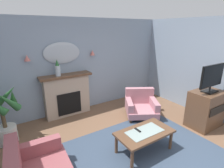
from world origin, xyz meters
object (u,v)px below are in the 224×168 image
wall_sconce_left (27,58)px  wall_sconce_right (92,53)px  mantel_vase_left (58,69)px  coffee_table (144,134)px  wall_mirror (62,53)px  fireplace (67,95)px  armchair_by_coffee_table (141,105)px  potted_plant_corner_palm (3,115)px  tv_remote (138,130)px  tv_flatscreen (212,78)px  tv_cabinet (205,109)px

wall_sconce_left → wall_sconce_right: 1.70m
mantel_vase_left → coffee_table: bearing=-67.8°
mantel_vase_left → wall_mirror: bearing=40.4°
wall_sconce_left → fireplace: bearing=-6.2°
wall_mirror → wall_sconce_right: size_ratio=6.86×
mantel_vase_left → armchair_by_coffee_table: bearing=-29.8°
mantel_vase_left → coffee_table: size_ratio=0.39×
potted_plant_corner_palm → tv_remote: bearing=-37.9°
tv_remote → armchair_by_coffee_table: size_ratio=0.14×
fireplace → mantel_vase_left: bearing=-171.9°
armchair_by_coffee_table → fireplace: bearing=146.7°
armchair_by_coffee_table → potted_plant_corner_palm: 3.28m
tv_flatscreen → armchair_by_coffee_table: bearing=126.3°
wall_sconce_left → tv_cabinet: 4.44m
wall_mirror → wall_sconce_left: size_ratio=6.86×
wall_sconce_left → armchair_by_coffee_table: bearing=-25.3°
tv_cabinet → coffee_table: bearing=177.6°
mantel_vase_left → wall_sconce_left: (-0.65, 0.12, 0.31)m
coffee_table → tv_flatscreen: size_ratio=1.31×
tv_flatscreen → fireplace: bearing=137.7°
armchair_by_coffee_table → tv_cabinet: 1.59m
wall_mirror → coffee_table: 2.87m
wall_mirror → armchair_by_coffee_table: 2.53m
coffee_table → tv_remote: (-0.09, 0.10, 0.07)m
wall_sconce_right → tv_cabinet: wall_sconce_right is taller
mantel_vase_left → armchair_by_coffee_table: 2.41m
wall_mirror → tv_flatscreen: 3.69m
armchair_by_coffee_table → tv_cabinet: size_ratio=1.23×
fireplace → tv_flatscreen: bearing=-42.3°
fireplace → tv_cabinet: size_ratio=1.51×
mantel_vase_left → tv_cabinet: mantel_vase_left is taller
coffee_table → tv_remote: 0.15m
mantel_vase_left → wall_mirror: wall_mirror is taller
fireplace → wall_sconce_left: bearing=173.8°
coffee_table → wall_sconce_left: bearing=123.4°
tv_remote → fireplace: bearing=106.0°
tv_remote → tv_cabinet: tv_cabinet is taller
wall_sconce_right → potted_plant_corner_palm: 2.65m
mantel_vase_left → wall_mirror: 0.45m
armchair_by_coffee_table → potted_plant_corner_palm: potted_plant_corner_palm is taller
tv_cabinet → wall_sconce_right: bearing=125.9°
potted_plant_corner_palm → mantel_vase_left: bearing=20.7°
fireplace → armchair_by_coffee_table: bearing=-33.3°
mantel_vase_left → tv_cabinet: size_ratio=0.47×
tv_cabinet → armchair_by_coffee_table: bearing=126.7°
wall_sconce_left → armchair_by_coffee_table: 3.12m
mantel_vase_left → tv_remote: size_ratio=2.67×
coffee_table → wall_mirror: bearing=106.6°
mantel_vase_left → tv_remote: (0.83, -2.17, -0.89)m
fireplace → wall_sconce_right: bearing=6.2°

